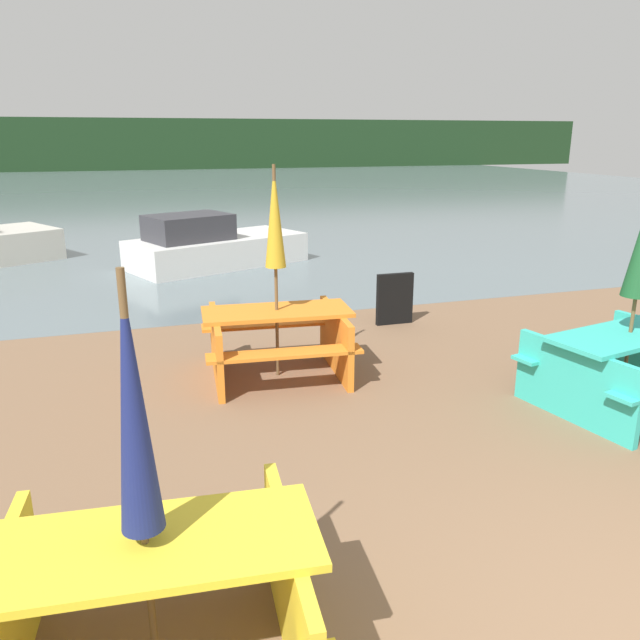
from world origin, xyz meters
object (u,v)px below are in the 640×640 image
at_px(picnic_table_teal, 626,361).
at_px(signboard, 395,299).
at_px(picnic_table_yellow, 151,597).
at_px(umbrella_gold, 275,220).
at_px(boat, 212,246).
at_px(picnic_table_orange, 277,336).
at_px(umbrella_navy, 133,410).

bearing_deg(picnic_table_teal, signboard, 107.12).
distance_m(picnic_table_yellow, umbrella_gold, 4.38).
xyz_separation_m(picnic_table_teal, signboard, (-1.03, 3.34, -0.10)).
bearing_deg(boat, picnic_table_orange, -113.91).
xyz_separation_m(picnic_table_yellow, picnic_table_teal, (4.73, 1.99, 0.01)).
xyz_separation_m(picnic_table_teal, umbrella_gold, (-3.14, 1.87, 1.31)).
height_order(picnic_table_teal, signboard, picnic_table_teal).
height_order(picnic_table_teal, umbrella_gold, umbrella_gold).
distance_m(boat, signboard, 5.41).
relative_size(picnic_table_yellow, umbrella_navy, 0.84).
bearing_deg(boat, umbrella_gold, -113.91).
bearing_deg(picnic_table_yellow, umbrella_navy, 0.00).
bearing_deg(picnic_table_yellow, picnic_table_orange, 67.61).
bearing_deg(boat, signboard, -91.43).
height_order(boat, signboard, boat).
xyz_separation_m(picnic_table_yellow, boat, (1.78, 10.39, -0.05)).
relative_size(picnic_table_orange, umbrella_gold, 0.75).
xyz_separation_m(picnic_table_yellow, umbrella_gold, (1.59, 3.86, 1.32)).
relative_size(picnic_table_yellow, picnic_table_orange, 1.01).
bearing_deg(picnic_table_teal, picnic_table_yellow, -157.23).
height_order(picnic_table_yellow, picnic_table_orange, picnic_table_yellow).
bearing_deg(boat, picnic_table_yellow, -121.96).
height_order(picnic_table_orange, umbrella_navy, umbrella_navy).
distance_m(picnic_table_yellow, umbrella_navy, 1.01).
bearing_deg(picnic_table_teal, picnic_table_orange, 149.21).
relative_size(picnic_table_yellow, boat, 0.45).
relative_size(umbrella_gold, umbrella_navy, 1.11).
bearing_deg(boat, picnic_table_teal, -92.88).
bearing_deg(signboard, boat, 110.82).
distance_m(picnic_table_teal, umbrella_navy, 5.23).
bearing_deg(picnic_table_orange, umbrella_gold, -90.00).
distance_m(picnic_table_orange, umbrella_navy, 4.29).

